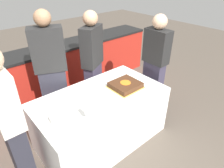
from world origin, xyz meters
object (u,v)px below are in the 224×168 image
Objects in this scene: person_standing_back at (52,73)px; person_seated_right at (155,65)px; person_seated_left at (11,126)px; wine_glass at (87,110)px; plate_stack at (59,117)px; cake at (125,85)px; person_cutting_cake at (93,62)px.

person_seated_right is at bearing 176.70° from person_standing_back.
person_standing_back is (0.76, 0.69, 0.03)m from person_seated_left.
person_seated_left is at bearing 158.73° from wine_glass.
person_seated_right is (1.67, 0.08, 0.06)m from plate_stack.
cake is 0.24× the size of person_standing_back.
person_seated_right is 0.93× the size of person_standing_back.
person_seated_left is 1.03× the size of person_seated_right.
plate_stack is at bearing -178.66° from cake.
wine_glass reaches higher than cake.
person_cutting_cake is 0.99× the size of person_seated_left.
wine_glass is 1.22m from person_cutting_cake.
person_seated_left is (-1.44, 0.05, 0.09)m from cake.
wine_glass is at bearing 108.82° from person_standing_back.
wine_glass is at bearing -79.59° from person_seated_right.
wine_glass is 0.11× the size of person_seated_right.
person_seated_right is at bearing 10.41° from wine_glass.
person_cutting_cake reaches higher than wine_glass.
person_seated_left is (-0.44, 0.08, 0.09)m from plate_stack.
cake is 1.44m from person_seated_left.
plate_stack is 0.46m from person_seated_left.
person_seated_left reaches higher than person_seated_right.
wine_glass is 0.10× the size of person_standing_back.
person_standing_back is (-1.36, 0.69, 0.06)m from person_seated_right.
person_seated_left is 0.95× the size of person_standing_back.
person_seated_left reaches higher than cake.
person_seated_right is at bearing 105.25° from person_cutting_cake.
person_seated_left is at bearing 177.87° from cake.
cake is 0.25× the size of person_cutting_cake.
person_cutting_cake is at bearing 37.48° from plate_stack.
person_seated_right reaches higher than wine_glass.
person_seated_left is (-1.44, -0.69, 0.02)m from person_cutting_cake.
plate_stack is 0.12× the size of person_seated_left.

